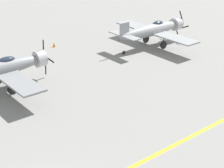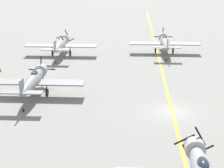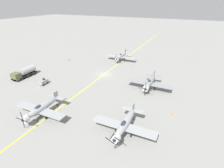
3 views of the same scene
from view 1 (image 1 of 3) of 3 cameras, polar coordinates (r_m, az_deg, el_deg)
airplane_far_left at (r=45.18m, az=6.28°, el=8.20°), size 12.00×9.98×3.67m
traffic_cone at (r=45.65m, az=-8.82°, el=5.94°), size 0.36×0.36×0.55m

